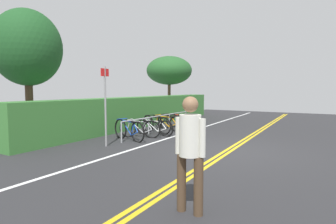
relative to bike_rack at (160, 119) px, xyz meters
name	(u,v)px	position (x,y,z in m)	size (l,w,h in m)	color
ground_plane	(229,151)	(-1.82, -3.57, -0.59)	(30.77, 13.85, 0.05)	#2B2B2D
centre_line_yellow_inner	(232,150)	(-1.82, -3.65, -0.56)	(27.70, 0.10, 0.00)	gold
centre_line_yellow_outer	(227,150)	(-1.82, -3.49, -0.56)	(27.70, 0.10, 0.00)	gold
bike_lane_stripe_white	(156,142)	(-1.82, -0.97, -0.56)	(27.70, 0.12, 0.00)	white
bike_rack	(160,119)	(0.00, 0.00, 0.00)	(5.07, 0.05, 0.74)	#9EA0A5
bicycle_0	(129,130)	(-2.01, 0.08, -0.20)	(0.66, 1.76, 0.78)	black
bicycle_1	(140,129)	(-1.32, 0.08, -0.23)	(0.52, 1.66, 0.72)	black
bicycle_2	(154,127)	(-0.64, -0.15, -0.25)	(0.46, 1.75, 0.68)	black
bicycle_3	(156,124)	(-0.06, 0.14, -0.21)	(0.63, 1.74, 0.76)	black
bicycle_4	(166,123)	(0.67, 0.08, -0.23)	(0.46, 1.77, 0.72)	black
bicycle_5	(175,122)	(1.31, -0.02, -0.22)	(0.46, 1.78, 0.73)	black
bicycle_6	(182,121)	(1.97, -0.06, -0.24)	(0.46, 1.62, 0.69)	black
pedestrian	(190,146)	(-6.22, -4.32, 0.43)	(0.32, 0.49, 1.73)	#4C3826
sign_post_near	(105,99)	(-3.23, 0.04, 0.95)	(0.36, 0.06, 2.54)	gray
hedge_backdrop	(142,111)	(1.50, 1.97, 0.16)	(14.02, 0.98, 1.45)	#387533
tree_near_left	(27,48)	(-3.84, 3.01, 2.68)	(2.33, 2.33, 4.58)	#473323
tree_mid	(169,71)	(6.67, 3.30, 2.53)	(3.09, 3.09, 4.07)	brown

